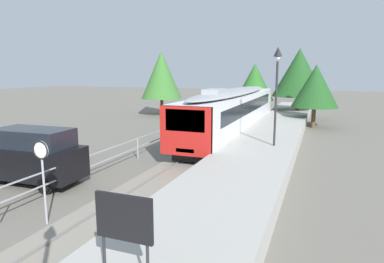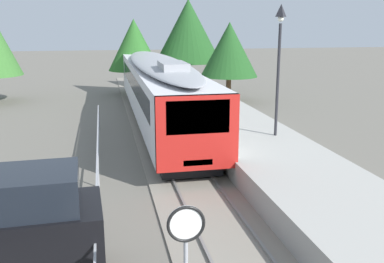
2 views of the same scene
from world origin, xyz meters
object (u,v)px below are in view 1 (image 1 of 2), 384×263
commuter_train (234,108)px  platform_notice_board (124,221)px  speed_limit_sign (42,162)px  platform_lamp_mid_platform (277,78)px  parked_van_black (30,155)px

commuter_train → platform_notice_board: 20.70m
speed_limit_sign → commuter_train: bearing=84.0°
platform_lamp_mid_platform → platform_notice_board: bearing=-94.2°
platform_notice_board → parked_van_black: bearing=145.7°
commuter_train → speed_limit_sign: (-1.84, -17.59, -0.02)m
commuter_train → platform_lamp_mid_platform: size_ratio=3.80×
commuter_train → parked_van_black: commuter_train is taller
platform_notice_board → speed_limit_sign: speed_limit_sign is taller
platform_lamp_mid_platform → platform_notice_board: platform_lamp_mid_platform is taller
commuter_train → speed_limit_sign: commuter_train is taller
platform_notice_board → parked_van_black: 10.41m
platform_notice_board → speed_limit_sign: bearing=149.4°
commuter_train → parked_van_black: (-5.52, -14.63, -0.85)m
platform_lamp_mid_platform → speed_limit_sign: 12.52m
parked_van_black → platform_notice_board: bearing=-34.3°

